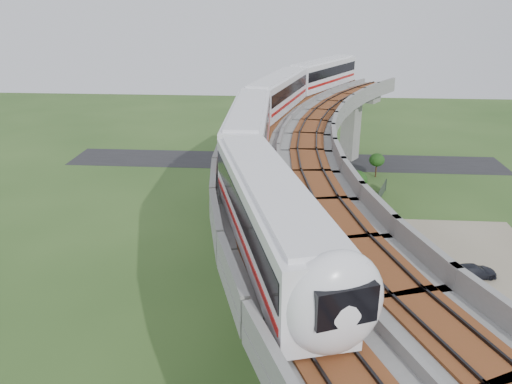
% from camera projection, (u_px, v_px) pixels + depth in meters
% --- Properties ---
extents(ground, '(160.00, 160.00, 0.00)m').
position_uv_depth(ground, '(277.00, 268.00, 42.07)').
color(ground, '#2F4E1F').
rests_on(ground, ground).
extents(dirt_lot, '(18.00, 26.00, 0.04)m').
position_uv_depth(dirt_lot, '(453.00, 288.00, 39.23)').
color(dirt_lot, gray).
rests_on(dirt_lot, ground).
extents(asphalt_road, '(60.00, 8.00, 0.03)m').
position_uv_depth(asphalt_road, '(284.00, 161.00, 69.96)').
color(asphalt_road, '#232326').
rests_on(asphalt_road, ground).
extents(viaduct, '(19.58, 73.98, 11.40)m').
position_uv_depth(viaduct, '(328.00, 168.00, 38.53)').
color(viaduct, '#99968E').
rests_on(viaduct, ground).
extents(metro_train, '(13.21, 61.07, 3.64)m').
position_uv_depth(metro_train, '(288.00, 111.00, 42.60)').
color(metro_train, white).
rests_on(metro_train, ground).
extents(fence, '(3.87, 38.73, 1.50)m').
position_uv_depth(fence, '(395.00, 265.00, 41.12)').
color(fence, '#2D382D').
rests_on(fence, ground).
extents(tree_0, '(1.94, 1.94, 3.10)m').
position_uv_depth(tree_0, '(377.00, 160.00, 62.91)').
color(tree_0, '#382314').
rests_on(tree_0, ground).
extents(tree_1, '(2.67, 2.67, 3.35)m').
position_uv_depth(tree_1, '(356.00, 180.00, 56.03)').
color(tree_1, '#382314').
rests_on(tree_1, ground).
extents(tree_2, '(3.02, 3.02, 3.21)m').
position_uv_depth(tree_2, '(348.00, 209.00, 49.12)').
color(tree_2, '#382314').
rests_on(tree_2, ground).
extents(tree_3, '(1.86, 1.86, 2.83)m').
position_uv_depth(tree_3, '(353.00, 246.00, 41.57)').
color(tree_3, '#382314').
rests_on(tree_3, ground).
extents(tree_4, '(1.91, 1.91, 2.83)m').
position_uv_depth(tree_4, '(360.00, 285.00, 35.82)').
color(tree_4, '#382314').
rests_on(tree_4, ground).
extents(tree_5, '(2.64, 2.64, 2.96)m').
position_uv_depth(tree_5, '(406.00, 335.00, 30.82)').
color(tree_5, '#382314').
rests_on(tree_5, ground).
extents(car_white, '(1.36, 3.37, 1.15)m').
position_uv_depth(car_white, '(450.00, 335.00, 32.77)').
color(car_white, silver).
rests_on(car_white, dirt_lot).
extents(car_red, '(3.77, 2.55, 1.18)m').
position_uv_depth(car_red, '(464.00, 320.00, 34.27)').
color(car_red, '#A60F1E').
rests_on(car_red, dirt_lot).
extents(car_dark, '(4.01, 2.21, 1.10)m').
position_uv_depth(car_dark, '(473.00, 271.00, 40.47)').
color(car_dark, black).
rests_on(car_dark, dirt_lot).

